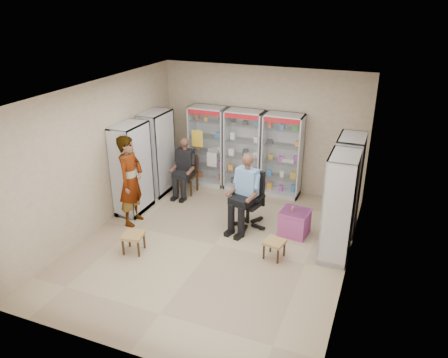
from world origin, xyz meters
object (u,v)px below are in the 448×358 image
at_px(wooden_chair, 187,175).
at_px(cabinet_right_near, 339,207).
at_px(cabinet_back_right, 282,156).
at_px(cabinet_left_far, 157,153).
at_px(standing_man, 131,181).
at_px(cabinet_right_far, 347,184).
at_px(woven_stool_a, 274,249).
at_px(seated_shopkeeper, 247,194).
at_px(pink_trunk, 294,222).
at_px(cabinet_back_mid, 244,151).
at_px(office_chair, 248,200).
at_px(cabinet_left_near, 132,169).
at_px(woven_stool_b, 134,243).
at_px(cabinet_back_left, 208,146).

bearing_deg(wooden_chair, cabinet_right_near, -21.64).
bearing_deg(wooden_chair, cabinet_back_right, 18.75).
bearing_deg(cabinet_left_far, cabinet_back_right, 108.19).
xyz_separation_m(cabinet_back_right, standing_man, (-2.55, -2.51, -0.04)).
bearing_deg(cabinet_right_far, woven_stool_a, 147.32).
relative_size(cabinet_right_far, seated_shopkeeper, 1.31).
xyz_separation_m(cabinet_right_far, woven_stool_a, (-1.03, -1.60, -0.82)).
relative_size(cabinet_back_right, seated_shopkeeper, 1.31).
bearing_deg(cabinet_right_near, pink_trunk, 61.16).
bearing_deg(woven_stool_a, cabinet_left_far, 152.35).
bearing_deg(cabinet_back_right, seated_shopkeeper, -97.58).
bearing_deg(seated_shopkeeper, standing_man, -149.82).
distance_m(cabinet_back_mid, office_chair, 1.94).
distance_m(cabinet_back_mid, pink_trunk, 2.55).
distance_m(cabinet_right_near, standing_man, 4.19).
distance_m(cabinet_right_near, cabinet_left_near, 4.46).
relative_size(wooden_chair, standing_man, 0.49).
bearing_deg(office_chair, cabinet_back_right, 95.50).
bearing_deg(woven_stool_b, cabinet_left_near, 121.57).
distance_m(cabinet_left_near, office_chair, 2.63).
bearing_deg(office_chair, woven_stool_b, -120.50).
bearing_deg(cabinet_back_left, cabinet_back_right, 0.00).
relative_size(cabinet_back_right, standing_man, 1.04).
xyz_separation_m(cabinet_back_mid, wooden_chair, (-1.20, -0.73, -0.53)).
bearing_deg(cabinet_left_far, wooden_chair, 106.39).
xyz_separation_m(cabinet_left_near, standing_man, (0.28, -0.48, -0.04)).
bearing_deg(cabinet_left_far, cabinet_left_near, -0.00).
height_order(cabinet_left_near, woven_stool_a, cabinet_left_near).
xyz_separation_m(cabinet_left_far, seated_shopkeeper, (2.59, -0.88, -0.24)).
bearing_deg(wooden_chair, office_chair, -28.44).
bearing_deg(cabinet_back_right, cabinet_back_left, 180.00).
bearing_deg(cabinet_right_far, cabinet_left_far, 87.43).
relative_size(seated_shopkeeper, standing_man, 0.79).
bearing_deg(seated_shopkeeper, cabinet_right_far, 33.36).
height_order(cabinet_back_mid, office_chair, cabinet_back_mid).
xyz_separation_m(cabinet_back_left, cabinet_back_right, (1.90, 0.00, 0.00)).
xyz_separation_m(cabinet_back_mid, pink_trunk, (1.70, -1.75, -0.74)).
xyz_separation_m(cabinet_back_right, woven_stool_a, (0.60, -2.73, -0.82)).
bearing_deg(office_chair, cabinet_right_far, 32.00).
bearing_deg(standing_man, pink_trunk, -79.51).
height_order(woven_stool_b, standing_man, standing_man).
relative_size(cabinet_back_right, wooden_chair, 2.13).
xyz_separation_m(woven_stool_a, woven_stool_b, (-2.52, -0.78, 0.01)).
distance_m(cabinet_left_near, woven_stool_b, 1.92).
height_order(cabinet_left_near, standing_man, cabinet_left_near).
bearing_deg(standing_man, cabinet_right_far, -74.31).
height_order(cabinet_back_right, office_chair, cabinet_back_right).
height_order(cabinet_back_left, cabinet_back_right, same).
bearing_deg(standing_man, cabinet_left_near, 27.37).
height_order(cabinet_back_right, woven_stool_b, cabinet_back_right).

